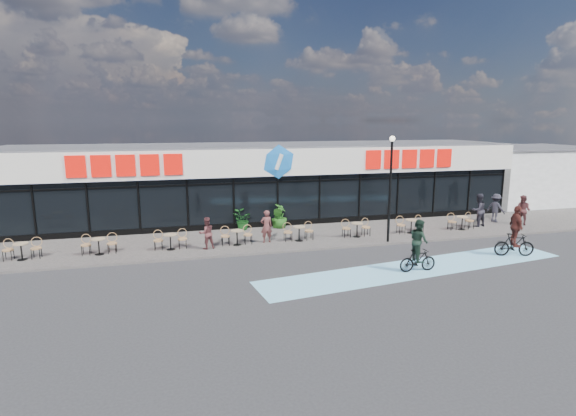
{
  "coord_description": "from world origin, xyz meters",
  "views": [
    {
      "loc": [
        -5.73,
        -17.42,
        6.04
      ],
      "look_at": [
        -0.3,
        3.5,
        1.82
      ],
      "focal_mm": 28.0,
      "sensor_mm": 36.0,
      "label": 1
    }
  ],
  "objects": [
    {
      "name": "bistro_set_5",
      "position": [
        3.41,
        3.64,
        0.56
      ],
      "size": [
        1.54,
        0.62,
        0.9
      ],
      "color": "tan",
      "rests_on": "sidewalk"
    },
    {
      "name": "potted_plant_mid",
      "position": [
        -0.15,
        6.54,
        0.68
      ],
      "size": [
        0.82,
        0.8,
        1.16
      ],
      "primitive_type": "imported",
      "rotation": [
        0.0,
        0.0,
        5.62
      ],
      "color": "#1E4A15",
      "rests_on": "sidewalk"
    },
    {
      "name": "bistro_set_0",
      "position": [
        -12.2,
        3.64,
        0.56
      ],
      "size": [
        1.54,
        0.62,
        0.9
      ],
      "color": "tan",
      "rests_on": "sidewalk"
    },
    {
      "name": "bistro_set_6",
      "position": [
        6.53,
        3.64,
        0.56
      ],
      "size": [
        1.54,
        0.62,
        0.9
      ],
      "color": "tan",
      "rests_on": "sidewalk"
    },
    {
      "name": "patron_left",
      "position": [
        -1.36,
        3.68,
        0.91
      ],
      "size": [
        0.63,
        0.45,
        1.62
      ],
      "primitive_type": "imported",
      "rotation": [
        0.0,
        0.0,
        3.25
      ],
      "color": "brown",
      "rests_on": "sidewalk"
    },
    {
      "name": "sidewalk",
      "position": [
        0.0,
        4.5,
        0.05
      ],
      "size": [
        44.0,
        5.0,
        0.1
      ],
      "primitive_type": "cube",
      "color": "#5E5854",
      "rests_on": "ground"
    },
    {
      "name": "bistro_set_1",
      "position": [
        -9.08,
        3.64,
        0.56
      ],
      "size": [
        1.54,
        0.62,
        0.9
      ],
      "color": "tan",
      "rests_on": "sidewalk"
    },
    {
      "name": "pedestrian_a",
      "position": [
        13.76,
        3.71,
        0.96
      ],
      "size": [
        0.88,
        1.0,
        1.72
      ],
      "primitive_type": "imported",
      "rotation": [
        0.0,
        0.0,
        -1.25
      ],
      "color": "#4E2829",
      "rests_on": "sidewalk"
    },
    {
      "name": "bistro_set_2",
      "position": [
        -5.96,
        3.64,
        0.56
      ],
      "size": [
        1.54,
        0.62,
        0.9
      ],
      "color": "tan",
      "rests_on": "sidewalk"
    },
    {
      "name": "pedestrian_b",
      "position": [
        12.79,
        4.78,
        0.94
      ],
      "size": [
        1.0,
        1.25,
        1.68
      ],
      "primitive_type": "imported",
      "rotation": [
        0.0,
        0.0,
        1.97
      ],
      "color": "#23222B",
      "rests_on": "sidewalk"
    },
    {
      "name": "patron_right",
      "position": [
        -4.3,
        3.28,
        0.86
      ],
      "size": [
        0.87,
        0.75,
        1.52
      ],
      "primitive_type": "imported",
      "rotation": [
        0.0,
        0.0,
        3.41
      ],
      "color": "brown",
      "rests_on": "sidewalk"
    },
    {
      "name": "building",
      "position": [
        -0.0,
        9.93,
        2.34
      ],
      "size": [
        30.6,
        6.57,
        4.75
      ],
      "color": "black",
      "rests_on": "ground"
    },
    {
      "name": "bistro_set_4",
      "position": [
        0.29,
        3.64,
        0.56
      ],
      "size": [
        1.54,
        0.62,
        0.9
      ],
      "color": "tan",
      "rests_on": "sidewalk"
    },
    {
      "name": "lamp_post",
      "position": [
        4.55,
        2.3,
        3.2
      ],
      "size": [
        0.28,
        0.28,
        5.22
      ],
      "color": "black",
      "rests_on": "sidewalk"
    },
    {
      "name": "pedestrian_c",
      "position": [
        11.0,
        4.02,
        1.04
      ],
      "size": [
        1.04,
        0.87,
        1.89
      ],
      "primitive_type": "imported",
      "rotation": [
        0.0,
        0.0,
        3.33
      ],
      "color": "#24222B",
      "rests_on": "sidewalk"
    },
    {
      "name": "ground",
      "position": [
        0.0,
        0.0,
        0.0
      ],
      "size": [
        120.0,
        120.0,
        0.0
      ],
      "primitive_type": "plane",
      "color": "#28282B",
      "rests_on": "ground"
    },
    {
      "name": "bike_lane",
      "position": [
        4.0,
        -1.5,
        0.01
      ],
      "size": [
        14.17,
        4.13,
        0.01
      ],
      "primitive_type": "cube",
      "rotation": [
        0.0,
        0.0,
        0.14
      ],
      "color": "#79C3E5",
      "rests_on": "ground"
    },
    {
      "name": "cyclist_a",
      "position": [
        3.74,
        -1.87,
        0.96
      ],
      "size": [
        1.58,
        0.85,
        2.17
      ],
      "color": "black",
      "rests_on": "ground"
    },
    {
      "name": "bistro_set_7",
      "position": [
        9.66,
        3.64,
        0.56
      ],
      "size": [
        1.54,
        0.62,
        0.9
      ],
      "color": "tan",
      "rests_on": "sidewalk"
    },
    {
      "name": "bistro_set_3",
      "position": [
        -2.84,
        3.64,
        0.56
      ],
      "size": [
        1.54,
        0.62,
        0.9
      ],
      "color": "tan",
      "rests_on": "sidewalk"
    },
    {
      "name": "cyclist_b",
      "position": [
        9.07,
        -1.08,
        0.96
      ],
      "size": [
        1.84,
        1.18,
        2.32
      ],
      "color": "black",
      "rests_on": "ground"
    },
    {
      "name": "potted_plant_right",
      "position": [
        0.03,
        6.51,
        0.78
      ],
      "size": [
        0.96,
        0.96,
        1.35
      ],
      "primitive_type": "imported",
      "rotation": [
        0.0,
        0.0,
        1.24
      ],
      "color": "#1F5217",
      "rests_on": "sidewalk"
    },
    {
      "name": "potted_plant_left",
      "position": [
        -2.14,
        6.58,
        0.66
      ],
      "size": [
        1.18,
        1.08,
        1.12
      ],
      "primitive_type": "imported",
      "rotation": [
        0.0,
        0.0,
        2.91
      ],
      "color": "#134415",
      "rests_on": "sidewalk"
    },
    {
      "name": "neighbour_building",
      "position": [
        20.5,
        11.0,
        2.06
      ],
      "size": [
        9.2,
        7.2,
        4.11
      ],
      "color": "white",
      "rests_on": "ground"
    }
  ]
}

